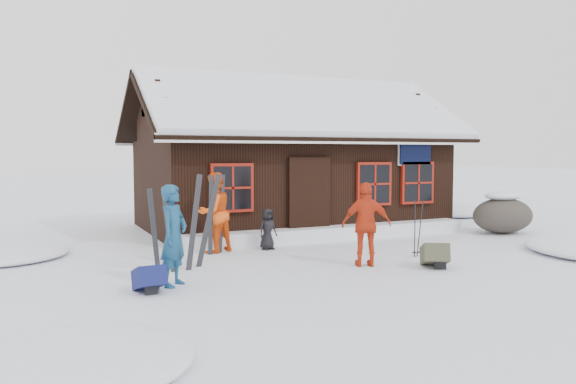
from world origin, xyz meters
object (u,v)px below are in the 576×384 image
object	(u,v)px
skier_orange_left	(214,213)
ski_pair_left	(201,222)
backpack_olive	(435,259)
skier_orange_right	(366,224)
boulder	(503,214)
ski_poles	(417,229)
skier_crouched	(268,229)
skier_teal	(174,235)
backpack_blue	(149,283)

from	to	relation	value
skier_orange_left	ski_pair_left	distance (m)	1.59
skier_orange_left	backpack_olive	size ratio (longest dim) A/B	2.82
skier_orange_right	boulder	distance (m)	6.16
ski_pair_left	ski_poles	distance (m)	4.49
boulder	backpack_olive	bearing A→B (deg)	-148.33
skier_orange_left	ski_poles	world-z (taller)	skier_orange_left
backpack_olive	skier_crouched	bearing A→B (deg)	153.35
backpack_olive	ski_poles	bearing A→B (deg)	97.96
skier_orange_left	ski_pair_left	xyz separation A→B (m)	(-0.69, -1.43, -0.00)
skier_crouched	ski_pair_left	distance (m)	2.31
skier_teal	skier_orange_left	xyz separation A→B (m)	(1.51, 2.69, 0.04)
ski_poles	backpack_blue	world-z (taller)	ski_poles
skier_teal	skier_orange_right	xyz separation A→B (m)	(3.70, 0.04, -0.02)
skier_teal	backpack_olive	xyz separation A→B (m)	(4.80, -0.62, -0.66)
skier_teal	ski_poles	world-z (taller)	skier_teal
skier_orange_left	backpack_blue	distance (m)	3.62
skier_teal	ski_poles	size ratio (longest dim) A/B	1.37
skier_orange_left	ski_pair_left	world-z (taller)	ski_pair_left
ski_pair_left	backpack_olive	size ratio (longest dim) A/B	2.94
ski_poles	backpack_blue	bearing A→B (deg)	-172.64
ski_poles	backpack_olive	world-z (taller)	ski_poles
skier_crouched	backpack_olive	world-z (taller)	skier_crouched
skier_orange_right	ski_pair_left	xyz separation A→B (m)	(-2.88, 1.22, 0.07)
skier_orange_left	skier_crouched	world-z (taller)	skier_orange_left
skier_teal	backpack_blue	bearing A→B (deg)	161.59
skier_teal	ski_pair_left	distance (m)	1.50
ski_poles	backpack_blue	size ratio (longest dim) A/B	2.13
skier_teal	ski_pair_left	xyz separation A→B (m)	(0.82, 1.26, 0.04)
skier_crouched	backpack_blue	distance (m)	4.23
skier_teal	skier_orange_left	bearing A→B (deg)	12.38
boulder	ski_pair_left	size ratio (longest dim) A/B	0.95
skier_orange_left	skier_crouched	distance (m)	1.27
skier_crouched	backpack_blue	size ratio (longest dim) A/B	1.63
boulder	ski_pair_left	xyz separation A→B (m)	(-8.62, -0.99, 0.36)
ski_pair_left	backpack_blue	bearing A→B (deg)	-142.61
skier_orange_right	backpack_olive	xyz separation A→B (m)	(1.10, -0.65, -0.63)
ski_pair_left	ski_poles	bearing A→B (deg)	-22.64
boulder	backpack_blue	xyz separation A→B (m)	(-9.90, -2.51, -0.36)
skier_orange_left	boulder	xyz separation A→B (m)	(7.93, -0.44, -0.36)
skier_orange_right	backpack_blue	bearing A→B (deg)	26.55
skier_orange_right	boulder	bearing A→B (deg)	-136.53
ski_poles	skier_orange_right	bearing A→B (deg)	-164.18
boulder	ski_pair_left	distance (m)	8.68
skier_teal	ski_pair_left	size ratio (longest dim) A/B	0.91
skier_teal	skier_orange_right	distance (m)	3.70
skier_teal	skier_orange_right	size ratio (longest dim) A/B	1.03
backpack_blue	skier_orange_left	bearing A→B (deg)	53.20
skier_orange_right	skier_crouched	size ratio (longest dim) A/B	1.74
backpack_blue	backpack_olive	bearing A→B (deg)	-6.93
boulder	backpack_blue	bearing A→B (deg)	-165.77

